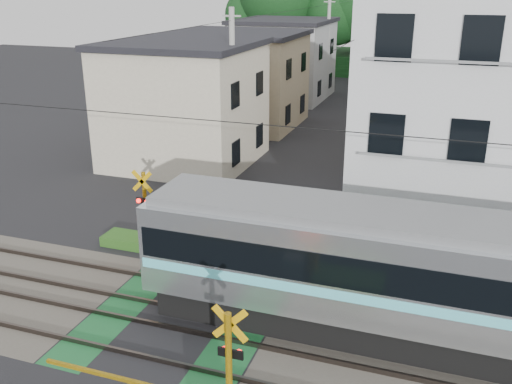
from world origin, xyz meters
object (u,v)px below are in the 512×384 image
at_px(apartment_block, 505,113).
at_px(pedestrian, 355,99).
at_px(commuter_train, 471,285).
at_px(crossing_signal_far, 159,235).

distance_m(apartment_block, pedestrian, 22.63).
xyz_separation_m(commuter_train, apartment_block, (0.87, 8.29, 2.75)).
bearing_deg(commuter_train, pedestrian, 105.40).
xyz_separation_m(apartment_block, pedestrian, (-8.80, 20.49, -3.85)).
relative_size(crossing_signal_far, pedestrian, 2.92).
relative_size(commuter_train, pedestrian, 10.73).
bearing_deg(crossing_signal_far, pedestrian, 85.03).
height_order(crossing_signal_far, apartment_block, apartment_block).
bearing_deg(apartment_block, commuter_train, -95.96).
bearing_deg(commuter_train, apartment_block, 84.04).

